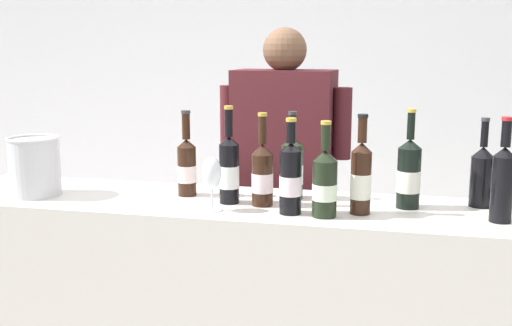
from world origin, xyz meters
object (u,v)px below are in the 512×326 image
at_px(wine_bottle_5, 292,168).
at_px(ice_bucket, 35,166).
at_px(wine_bottle_2, 361,178).
at_px(wine_bottle_6, 503,181).
at_px(wine_bottle_8, 187,166).
at_px(wine_bottle_3, 482,174).
at_px(wine_bottle_10, 291,178).
at_px(person_server, 283,215).
at_px(wine_bottle_9, 325,183).
at_px(wine_bottle_0, 409,174).
at_px(wine_glass, 212,175).
at_px(wine_bottle_4, 262,174).
at_px(wine_bottle_7, 229,169).

relative_size(wine_bottle_5, ice_bucket, 1.45).
relative_size(wine_bottle_2, wine_bottle_6, 0.99).
relative_size(wine_bottle_5, wine_bottle_8, 1.00).
distance_m(wine_bottle_3, wine_bottle_8, 1.09).
xyz_separation_m(wine_bottle_10, person_server, (-0.14, 0.65, -0.32)).
bearing_deg(wine_bottle_5, wine_bottle_9, -56.55).
relative_size(ice_bucket, person_server, 0.14).
bearing_deg(wine_bottle_9, ice_bucket, 177.23).
height_order(wine_bottle_0, wine_bottle_5, wine_bottle_0).
bearing_deg(wine_bottle_8, wine_bottle_9, -18.29).
distance_m(wine_bottle_6, wine_bottle_8, 1.13).
relative_size(wine_bottle_3, wine_glass, 1.67).
bearing_deg(wine_bottle_10, wine_bottle_5, 98.34).
relative_size(wine_bottle_10, person_server, 0.20).
bearing_deg(wine_bottle_4, wine_bottle_9, -22.64).
distance_m(wine_bottle_6, ice_bucket, 1.70).
relative_size(wine_glass, person_server, 0.12).
distance_m(wine_bottle_4, wine_bottle_7, 0.13).
height_order(wine_bottle_5, wine_glass, wine_bottle_5).
xyz_separation_m(wine_bottle_2, wine_bottle_7, (-0.48, 0.04, -0.00)).
bearing_deg(wine_bottle_7, wine_bottle_0, 6.70).
bearing_deg(ice_bucket, wine_bottle_3, 7.08).
bearing_deg(wine_bottle_3, wine_bottle_4, -168.11).
bearing_deg(person_server, wine_bottle_0, -41.52).
relative_size(wine_bottle_2, wine_bottle_7, 0.96).
relative_size(wine_bottle_6, wine_bottle_7, 0.97).
bearing_deg(wine_bottle_0, ice_bucket, -174.79).
xyz_separation_m(wine_bottle_3, wine_bottle_4, (-0.77, -0.16, -0.00)).
xyz_separation_m(wine_bottle_8, wine_glass, (0.16, -0.20, 0.01)).
relative_size(wine_bottle_2, person_server, 0.21).
relative_size(wine_bottle_4, wine_bottle_10, 1.02).
bearing_deg(wine_bottle_6, wine_bottle_5, 167.31).
xyz_separation_m(wine_bottle_3, wine_bottle_9, (-0.53, -0.26, -0.00)).
xyz_separation_m(wine_bottle_2, wine_bottle_8, (-0.67, 0.12, -0.01)).
xyz_separation_m(wine_bottle_9, ice_bucket, (-1.13, 0.05, -0.00)).
bearing_deg(wine_bottle_6, wine_bottle_0, 158.25).
relative_size(wine_bottle_9, wine_glass, 1.70).
bearing_deg(wine_bottle_4, wine_bottle_8, 165.11).
bearing_deg(wine_bottle_8, person_server, 58.48).
bearing_deg(wine_bottle_7, person_server, 79.54).
bearing_deg(wine_bottle_9, wine_bottle_5, 123.45).
height_order(wine_bottle_0, wine_glass, wine_bottle_0).
distance_m(wine_bottle_3, wine_bottle_5, 0.68).
bearing_deg(wine_bottle_0, person_server, 138.48).
height_order(wine_bottle_3, wine_bottle_8, wine_bottle_8).
relative_size(wine_bottle_3, wine_bottle_9, 0.99).
bearing_deg(wine_bottle_6, wine_bottle_7, 177.40).
relative_size(wine_bottle_7, wine_bottle_8, 1.08).
relative_size(wine_bottle_2, ice_bucket, 1.51).
relative_size(wine_bottle_3, ice_bucket, 1.41).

